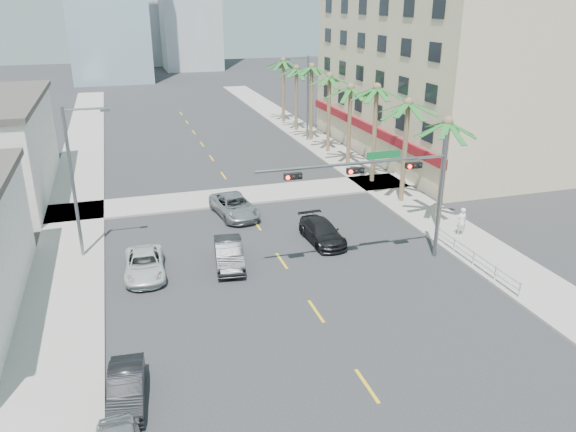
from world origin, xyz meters
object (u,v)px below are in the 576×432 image
object	(u,v)px
car_parked_mid	(126,388)
car_parked_far	(145,265)
car_lane_right	(322,232)
pedestrian	(461,221)
car_lane_center	(234,206)
car_lane_left	(229,254)
traffic_signal_mast	(392,180)

from	to	relation	value
car_parked_mid	car_parked_far	world-z (taller)	car_parked_far
car_lane_right	pedestrian	size ratio (longest dim) A/B	2.49
car_parked_far	car_lane_center	world-z (taller)	car_lane_center
car_lane_left	car_lane_center	distance (m)	7.98
car_parked_mid	car_lane_right	world-z (taller)	car_lane_right
car_lane_left	pedestrian	distance (m)	15.16
car_parked_mid	traffic_signal_mast	bearing A→B (deg)	32.62
pedestrian	traffic_signal_mast	bearing A→B (deg)	20.86
car_parked_far	pedestrian	distance (m)	19.90
car_parked_mid	car_lane_center	distance (m)	19.96
traffic_signal_mast	car_lane_right	distance (m)	6.47
car_parked_mid	car_lane_left	size ratio (longest dim) A/B	0.85
car_parked_far	car_lane_center	xyz separation A→B (m)	(6.71, 7.61, 0.09)
car_parked_far	traffic_signal_mast	bearing A→B (deg)	-7.86
traffic_signal_mast	car_parked_mid	bearing A→B (deg)	-151.58
car_lane_right	traffic_signal_mast	bearing A→B (deg)	-60.14
car_parked_mid	car_lane_right	xyz separation A→B (m)	(12.42, 12.11, 0.05)
car_parked_mid	car_parked_far	bearing A→B (deg)	86.89
car_parked_far	car_lane_left	xyz separation A→B (m)	(4.74, -0.13, 0.09)
car_lane_center	car_lane_right	world-z (taller)	car_lane_center
traffic_signal_mast	car_parked_mid	xyz separation A→B (m)	(-14.95, -8.09, -4.44)
car_lane_right	car_lane_center	bearing A→B (deg)	122.91
car_parked_mid	car_lane_right	distance (m)	17.35
car_lane_left	car_lane_right	size ratio (longest dim) A/B	0.96
car_lane_center	car_lane_right	bearing A→B (deg)	-62.32
car_parked_mid	car_parked_far	distance (m)	10.73
car_parked_far	pedestrian	size ratio (longest dim) A/B	2.51
car_lane_right	car_parked_mid	bearing A→B (deg)	-138.06
car_parked_far	car_lane_right	xyz separation A→B (m)	(11.05, 1.46, 0.03)
car_parked_mid	car_lane_left	world-z (taller)	car_lane_left
car_lane_center	car_lane_right	distance (m)	7.52
traffic_signal_mast	car_lane_center	bearing A→B (deg)	124.08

